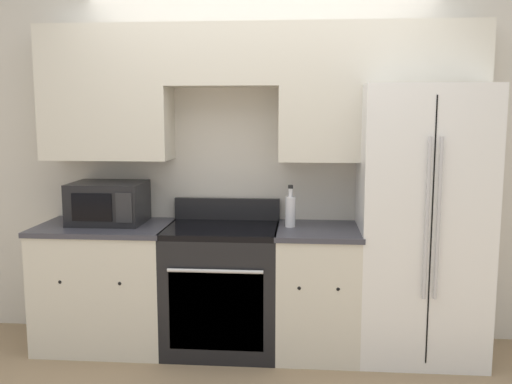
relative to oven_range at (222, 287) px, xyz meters
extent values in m
plane|color=#937A5B|center=(0.24, -0.31, -0.45)|extent=(12.00, 12.00, 0.00)
cube|color=beige|center=(0.24, 0.35, 0.85)|extent=(8.00, 0.06, 2.60)
cube|color=beige|center=(-0.85, 0.15, 1.37)|extent=(0.91, 0.33, 0.94)
cube|color=beige|center=(0.00, 0.15, 1.63)|extent=(0.79, 0.33, 0.42)
cube|color=beige|center=(1.09, 0.15, 1.37)|extent=(1.40, 0.33, 0.94)
cube|color=beige|center=(-0.85, 0.00, -0.02)|extent=(0.91, 0.62, 0.85)
cube|color=#383842|center=(-0.85, 0.00, 0.42)|extent=(0.94, 0.64, 0.03)
sphere|color=black|center=(-1.06, -0.31, 0.10)|extent=(0.03, 0.03, 0.03)
sphere|color=black|center=(-0.65, -0.31, 0.10)|extent=(0.03, 0.03, 0.03)
cube|color=beige|center=(0.67, 0.00, -0.02)|extent=(0.56, 0.62, 0.85)
cube|color=#383842|center=(0.67, 0.00, 0.42)|extent=(0.58, 0.64, 0.03)
sphere|color=black|center=(0.55, -0.31, 0.10)|extent=(0.03, 0.03, 0.03)
sphere|color=black|center=(0.80, -0.31, 0.10)|extent=(0.03, 0.03, 0.03)
cube|color=black|center=(0.00, 0.00, -0.03)|extent=(0.79, 0.62, 0.85)
cube|color=black|center=(0.00, -0.30, -0.07)|extent=(0.63, 0.01, 0.54)
cube|color=black|center=(0.00, 0.00, 0.42)|extent=(0.79, 0.62, 0.04)
cube|color=black|center=(0.00, 0.28, 0.52)|extent=(0.79, 0.04, 0.16)
cylinder|color=silver|center=(0.00, -0.33, 0.21)|extent=(0.63, 0.02, 0.02)
cube|color=white|center=(1.37, 0.06, 0.48)|extent=(0.84, 0.73, 1.86)
cube|color=black|center=(1.37, -0.31, 0.48)|extent=(0.01, 0.01, 1.72)
cylinder|color=#B7B7BC|center=(1.34, -0.33, 0.58)|extent=(0.02, 0.02, 1.03)
cylinder|color=#B7B7BC|center=(1.41, -0.33, 0.58)|extent=(0.02, 0.02, 1.03)
cube|color=black|center=(-0.84, 0.08, 0.59)|extent=(0.52, 0.41, 0.30)
cube|color=black|center=(-0.89, -0.13, 0.59)|extent=(0.28, 0.01, 0.19)
cube|color=#262628|center=(-0.66, -0.13, 0.59)|extent=(0.11, 0.01, 0.21)
cylinder|color=silver|center=(0.48, 0.04, 0.54)|extent=(0.07, 0.07, 0.21)
cylinder|color=silver|center=(0.48, 0.04, 0.68)|extent=(0.03, 0.03, 0.06)
cylinder|color=black|center=(0.48, 0.04, 0.72)|extent=(0.03, 0.03, 0.02)
camera|label=1|loc=(0.56, -3.89, 1.24)|focal=40.00mm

